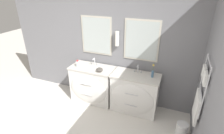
{
  "coord_description": "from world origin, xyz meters",
  "views": [
    {
      "loc": [
        1.3,
        -1.36,
        2.51
      ],
      "look_at": [
        0.21,
        1.39,
        1.1
      ],
      "focal_mm": 28.0,
      "sensor_mm": 36.0,
      "label": 1
    }
  ],
  "objects_px": {
    "flower_vase": "(153,72)",
    "waste_bin": "(182,130)",
    "vanity_left": "(92,84)",
    "vanity_right": "(135,93)",
    "toiletry_bottle": "(78,64)",
    "amenity_bowl": "(100,70)"
  },
  "relations": [
    {
      "from": "vanity_left",
      "to": "flower_vase",
      "type": "distance_m",
      "value": 1.42
    },
    {
      "from": "vanity_right",
      "to": "waste_bin",
      "type": "relative_size",
      "value": 3.53
    },
    {
      "from": "vanity_right",
      "to": "toiletry_bottle",
      "type": "bearing_deg",
      "value": -177.78
    },
    {
      "from": "toiletry_bottle",
      "to": "waste_bin",
      "type": "height_order",
      "value": "toiletry_bottle"
    },
    {
      "from": "vanity_right",
      "to": "toiletry_bottle",
      "type": "xyz_separation_m",
      "value": [
        -1.3,
        -0.05,
        0.49
      ]
    },
    {
      "from": "vanity_right",
      "to": "toiletry_bottle",
      "type": "height_order",
      "value": "toiletry_bottle"
    },
    {
      "from": "vanity_left",
      "to": "waste_bin",
      "type": "bearing_deg",
      "value": -11.12
    },
    {
      "from": "vanity_right",
      "to": "toiletry_bottle",
      "type": "relative_size",
      "value": 6.43
    },
    {
      "from": "vanity_left",
      "to": "amenity_bowl",
      "type": "distance_m",
      "value": 0.53
    },
    {
      "from": "toiletry_bottle",
      "to": "amenity_bowl",
      "type": "bearing_deg",
      "value": -4.79
    },
    {
      "from": "flower_vase",
      "to": "waste_bin",
      "type": "height_order",
      "value": "flower_vase"
    },
    {
      "from": "vanity_right",
      "to": "toiletry_bottle",
      "type": "distance_m",
      "value": 1.39
    },
    {
      "from": "toiletry_bottle",
      "to": "flower_vase",
      "type": "distance_m",
      "value": 1.63
    },
    {
      "from": "vanity_right",
      "to": "flower_vase",
      "type": "xyz_separation_m",
      "value": [
        0.32,
        0.07,
        0.53
      ]
    },
    {
      "from": "amenity_bowl",
      "to": "vanity_left",
      "type": "bearing_deg",
      "value": 158.33
    },
    {
      "from": "vanity_left",
      "to": "waste_bin",
      "type": "xyz_separation_m",
      "value": [
        1.99,
        -0.39,
        -0.29
      ]
    },
    {
      "from": "vanity_left",
      "to": "vanity_right",
      "type": "bearing_deg",
      "value": 0.0
    },
    {
      "from": "flower_vase",
      "to": "waste_bin",
      "type": "relative_size",
      "value": 1.02
    },
    {
      "from": "vanity_right",
      "to": "waste_bin",
      "type": "height_order",
      "value": "vanity_right"
    },
    {
      "from": "vanity_left",
      "to": "toiletry_bottle",
      "type": "bearing_deg",
      "value": -170.7
    },
    {
      "from": "vanity_left",
      "to": "flower_vase",
      "type": "xyz_separation_m",
      "value": [
        1.31,
        0.07,
        0.53
      ]
    },
    {
      "from": "vanity_right",
      "to": "amenity_bowl",
      "type": "height_order",
      "value": "amenity_bowl"
    }
  ]
}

